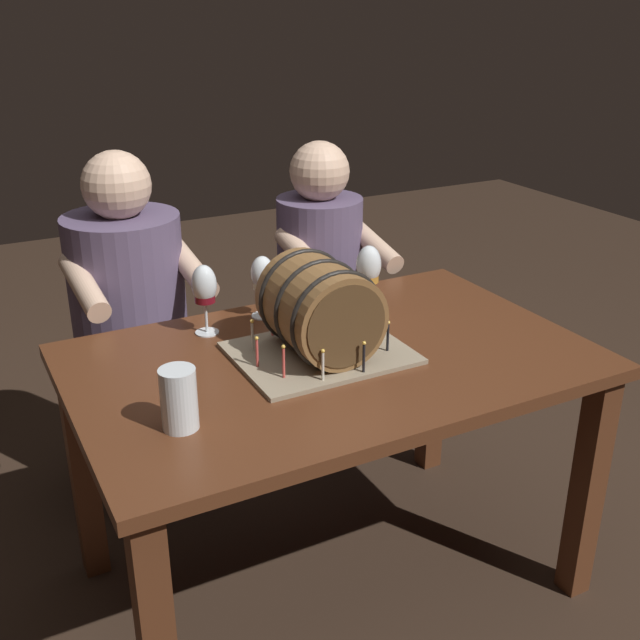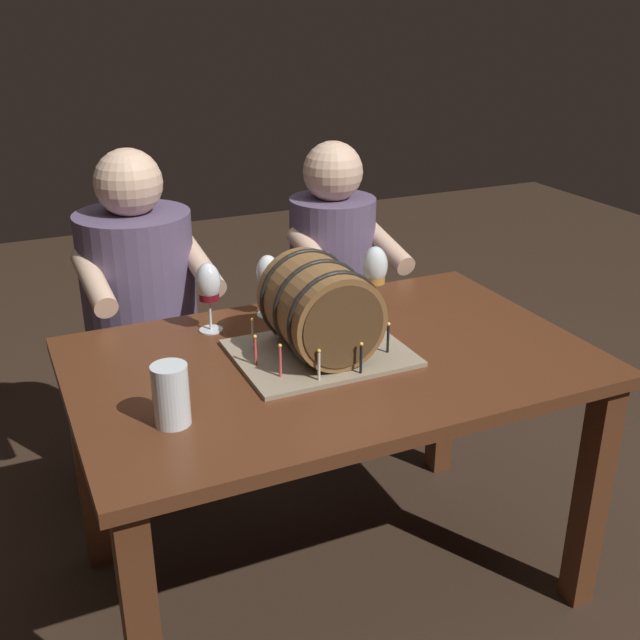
% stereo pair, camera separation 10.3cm
% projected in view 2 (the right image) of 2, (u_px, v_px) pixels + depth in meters
% --- Properties ---
extents(ground_plane, '(8.00, 8.00, 0.00)m').
position_uv_depth(ground_plane, '(330.00, 577.00, 2.29)').
color(ground_plane, '#332319').
extents(dining_table, '(1.34, 0.86, 0.74)m').
position_uv_depth(dining_table, '(331.00, 393.00, 2.04)').
color(dining_table, '#562D19').
rests_on(dining_table, ground).
extents(barrel_cake, '(0.44, 0.35, 0.26)m').
position_uv_depth(barrel_cake, '(320.00, 312.00, 1.96)').
color(barrel_cake, gray).
rests_on(barrel_cake, dining_table).
extents(wine_glass_amber, '(0.07, 0.07, 0.20)m').
position_uv_depth(wine_glass_amber, '(375.00, 269.00, 2.24)').
color(wine_glass_amber, white).
rests_on(wine_glass_amber, dining_table).
extents(wine_glass_red, '(0.07, 0.07, 0.20)m').
position_uv_depth(wine_glass_red, '(208.00, 286.00, 2.10)').
color(wine_glass_red, white).
rests_on(wine_glass_red, dining_table).
extents(wine_glass_rose, '(0.08, 0.08, 0.18)m').
position_uv_depth(wine_glass_rose, '(324.00, 273.00, 2.24)').
color(wine_glass_rose, white).
rests_on(wine_glass_rose, dining_table).
extents(wine_glass_white, '(0.07, 0.07, 0.19)m').
position_uv_depth(wine_glass_white, '(268.00, 275.00, 2.21)').
color(wine_glass_white, white).
rests_on(wine_glass_white, dining_table).
extents(beer_pint, '(0.08, 0.08, 0.14)m').
position_uv_depth(beer_pint, '(171.00, 398.00, 1.66)').
color(beer_pint, white).
rests_on(beer_pint, dining_table).
extents(person_seated_left, '(0.42, 0.50, 1.18)m').
position_uv_depth(person_seated_left, '(144.00, 335.00, 2.55)').
color(person_seated_left, '#372D40').
rests_on(person_seated_left, ground).
extents(person_seated_right, '(0.35, 0.45, 1.16)m').
position_uv_depth(person_seated_right, '(332.00, 314.00, 2.83)').
color(person_seated_right, '#372D40').
rests_on(person_seated_right, ground).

